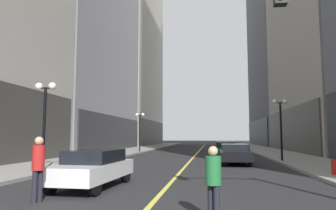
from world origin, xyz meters
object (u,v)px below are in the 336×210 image
Objects in this scene: car_white at (93,167)px; pedestrian_in_red_jacket at (38,164)px; street_lamp_right_mid at (281,116)px; car_green at (226,149)px; fire_hydrant_right at (335,169)px; pedestrian_in_green_parka at (213,178)px; car_black at (234,153)px; street_lamp_left_far at (140,123)px; street_lamp_left_near at (45,106)px.

pedestrian_in_red_jacket is at bearing -102.24° from car_white.
pedestrian_in_red_jacket is 17.54m from street_lamp_right_mid.
car_green reaches higher than fire_hydrant_right.
pedestrian_in_green_parka is 16.74m from street_lamp_right_mid.
car_black is 7.23m from fire_hydrant_right.
car_green is at bearing 86.92° from pedestrian_in_green_parka.
car_green is 1.01× the size of street_lamp_right_mid.
car_white is 2.38× the size of pedestrian_in_red_jacket.
car_black is at bearing -149.74° from street_lamp_right_mid.
fire_hydrant_right is (3.86, -6.11, -0.32)m from car_black.
street_lamp_left_near is at bearing -90.00° from street_lamp_left_far.
street_lamp_right_mid is (9.56, 14.54, 2.20)m from pedestrian_in_red_jacket.
car_green is at bearing 57.42° from street_lamp_left_near.
fire_hydrant_right is (0.50, -8.07, -2.86)m from street_lamp_right_mid.
pedestrian_in_green_parka reaches higher than car_black.
pedestrian_in_green_parka is at bearing -95.74° from car_black.
street_lamp_left_near is (-9.44, -6.63, 2.54)m from car_black.
car_black is 1.01× the size of car_green.
street_lamp_left_near reaches higher than fire_hydrant_right.
pedestrian_in_green_parka is at bearing -42.18° from street_lamp_left_near.
street_lamp_left_near and street_lamp_left_far have the same top height.
fire_hydrant_right is at bearing -86.45° from street_lamp_right_mid.
car_black is at bearing 63.75° from pedestrian_in_red_jacket.
street_lamp_left_near is (-3.81, 3.32, 2.54)m from car_white.
street_lamp_left_near is at bearing -122.58° from car_green.
street_lamp_left_near reaches higher than pedestrian_in_green_parka.
street_lamp_left_far is (-3.81, 23.62, 2.54)m from car_white.
pedestrian_in_green_parka is 0.36× the size of street_lamp_right_mid.
car_black is 1.02× the size of street_lamp_left_far.
street_lamp_left_near reaches higher than car_black.
street_lamp_left_far is at bearing 99.17° from car_white.
car_green is at bearing 121.58° from street_lamp_right_mid.
street_lamp_right_mid reaches higher than car_black.
street_lamp_right_mid reaches higher than fire_hydrant_right.
car_white is 0.96× the size of car_green.
street_lamp_left_far is (-9.21, 5.88, 2.54)m from car_green.
car_green is 17.30m from street_lamp_left_near.
car_green is 11.22m from street_lamp_left_far.
street_lamp_left_near is (-9.21, -14.42, 2.54)m from car_green.
car_black is at bearing -55.37° from street_lamp_left_far.
street_lamp_left_far reaches higher than car_white.
pedestrian_in_red_jacket is 2.25× the size of fire_hydrant_right.
street_lamp_right_mid is (12.80, -11.72, 0.00)m from street_lamp_left_far.
street_lamp_right_mid is at bearing 93.55° from fire_hydrant_right.
pedestrian_in_green_parka is (4.23, -3.97, 0.21)m from car_white.
street_lamp_left_near is at bearing 137.82° from pedestrian_in_green_parka.
street_lamp_right_mid is at bearing -42.47° from street_lamp_left_far.
car_white is 5.66m from street_lamp_left_near.
car_green is at bearing 91.69° from car_black.
car_black is 2.83× the size of pedestrian_in_green_parka.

